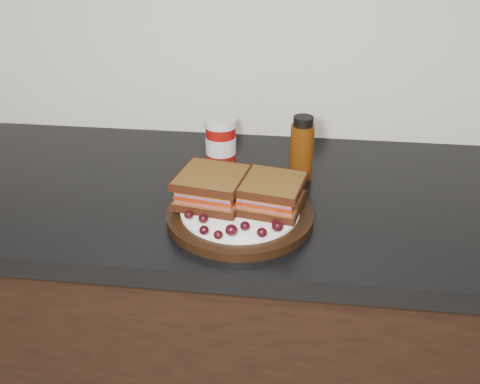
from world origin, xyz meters
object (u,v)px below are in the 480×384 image
at_px(sandwich_left, 212,187).
at_px(condiment_jar, 221,141).
at_px(oil_bottle, 302,148).
at_px(plate, 240,215).

bearing_deg(sandwich_left, condiment_jar, 104.06).
distance_m(condiment_jar, oil_bottle, 0.19).
bearing_deg(condiment_jar, sandwich_left, -85.53).
bearing_deg(plate, condiment_jar, 106.91).
distance_m(sandwich_left, condiment_jar, 0.22).
distance_m(plate, sandwich_left, 0.08).
xyz_separation_m(plate, condiment_jar, (-0.08, 0.25, 0.04)).
xyz_separation_m(sandwich_left, condiment_jar, (-0.02, 0.22, 0.00)).
bearing_deg(oil_bottle, plate, -119.68).
height_order(sandwich_left, condiment_jar, condiment_jar).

